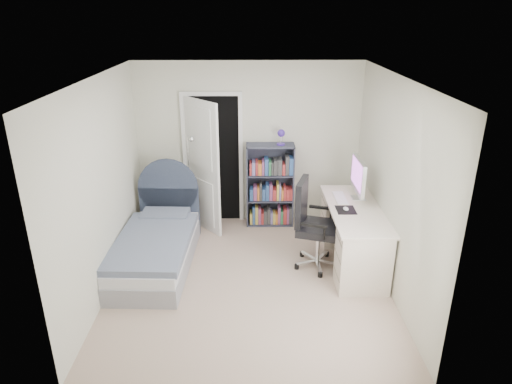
{
  "coord_description": "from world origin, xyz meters",
  "views": [
    {
      "loc": [
        0.02,
        -4.97,
        3.18
      ],
      "look_at": [
        0.09,
        0.23,
        1.09
      ],
      "focal_mm": 32.0,
      "sensor_mm": 36.0,
      "label": 1
    }
  ],
  "objects_px": {
    "office_chair": "(312,220)",
    "bed": "(157,245)",
    "desk": "(353,233)",
    "bookcase": "(271,189)",
    "floor_lamp": "(192,192)",
    "nightstand": "(162,202)"
  },
  "relations": [
    {
      "from": "floor_lamp",
      "to": "office_chair",
      "type": "bearing_deg",
      "value": -33.55
    },
    {
      "from": "nightstand",
      "to": "desk",
      "type": "relative_size",
      "value": 0.38
    },
    {
      "from": "floor_lamp",
      "to": "office_chair",
      "type": "height_order",
      "value": "floor_lamp"
    },
    {
      "from": "nightstand",
      "to": "desk",
      "type": "height_order",
      "value": "desk"
    },
    {
      "from": "office_chair",
      "to": "desk",
      "type": "bearing_deg",
      "value": 3.58
    },
    {
      "from": "office_chair",
      "to": "bookcase",
      "type": "bearing_deg",
      "value": 110.24
    },
    {
      "from": "nightstand",
      "to": "bed",
      "type": "bearing_deg",
      "value": -83.64
    },
    {
      "from": "bed",
      "to": "nightstand",
      "type": "bearing_deg",
      "value": 96.36
    },
    {
      "from": "desk",
      "to": "office_chair",
      "type": "distance_m",
      "value": 0.6
    },
    {
      "from": "nightstand",
      "to": "desk",
      "type": "xyz_separation_m",
      "value": [
        2.72,
        -1.14,
        0.03
      ]
    },
    {
      "from": "bed",
      "to": "nightstand",
      "type": "relative_size",
      "value": 3.15
    },
    {
      "from": "desk",
      "to": "office_chair",
      "type": "xyz_separation_m",
      "value": [
        -0.56,
        -0.03,
        0.21
      ]
    },
    {
      "from": "floor_lamp",
      "to": "office_chair",
      "type": "relative_size",
      "value": 1.25
    },
    {
      "from": "bookcase",
      "to": "office_chair",
      "type": "bearing_deg",
      "value": -69.76
    },
    {
      "from": "floor_lamp",
      "to": "desk",
      "type": "xyz_separation_m",
      "value": [
        2.24,
        -1.08,
        -0.16
      ]
    },
    {
      "from": "office_chair",
      "to": "bed",
      "type": "bearing_deg",
      "value": 178.36
    },
    {
      "from": "bed",
      "to": "desk",
      "type": "relative_size",
      "value": 1.19
    },
    {
      "from": "bookcase",
      "to": "desk",
      "type": "height_order",
      "value": "bookcase"
    },
    {
      "from": "bed",
      "to": "bookcase",
      "type": "xyz_separation_m",
      "value": [
        1.57,
        1.21,
        0.32
      ]
    },
    {
      "from": "floor_lamp",
      "to": "office_chair",
      "type": "xyz_separation_m",
      "value": [
        1.68,
        -1.11,
        0.05
      ]
    },
    {
      "from": "bookcase",
      "to": "desk",
      "type": "distance_m",
      "value": 1.61
    },
    {
      "from": "bed",
      "to": "office_chair",
      "type": "bearing_deg",
      "value": -1.64
    }
  ]
}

